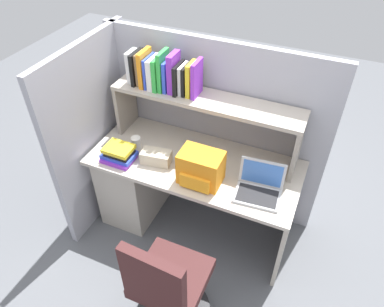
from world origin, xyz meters
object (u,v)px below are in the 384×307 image
object	(u,v)px
paper_cup	(136,143)
backpack	(201,168)
office_chair	(168,289)
laptop	(259,187)
tissue_box	(156,157)
computer_mouse	(184,158)

from	to	relation	value
paper_cup	backpack	bearing A→B (deg)	-12.12
backpack	office_chair	world-z (taller)	backpack
laptop	tissue_box	size ratio (longest dim) A/B	1.50
paper_cup	office_chair	xyz separation A→B (m)	(0.66, -0.81, -0.39)
backpack	computer_mouse	distance (m)	0.28
laptop	computer_mouse	bearing A→B (deg)	170.52
computer_mouse	office_chair	size ratio (longest dim) A/B	0.11
laptop	paper_cup	bearing A→B (deg)	175.69
tissue_box	office_chair	size ratio (longest dim) A/B	0.24
computer_mouse	office_chair	distance (m)	0.95
computer_mouse	office_chair	xyz separation A→B (m)	(0.27, -0.84, -0.35)
laptop	backpack	distance (m)	0.42
paper_cup	office_chair	size ratio (longest dim) A/B	0.12
computer_mouse	tissue_box	distance (m)	0.21
paper_cup	tissue_box	world-z (taller)	paper_cup
laptop	computer_mouse	distance (m)	0.63
paper_cup	tissue_box	bearing A→B (deg)	-19.82
laptop	paper_cup	size ratio (longest dim) A/B	3.03
computer_mouse	paper_cup	size ratio (longest dim) A/B	0.95
backpack	office_chair	xyz separation A→B (m)	(0.06, -0.68, -0.45)
laptop	office_chair	world-z (taller)	laptop
computer_mouse	tissue_box	xyz separation A→B (m)	(-0.18, -0.11, 0.03)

